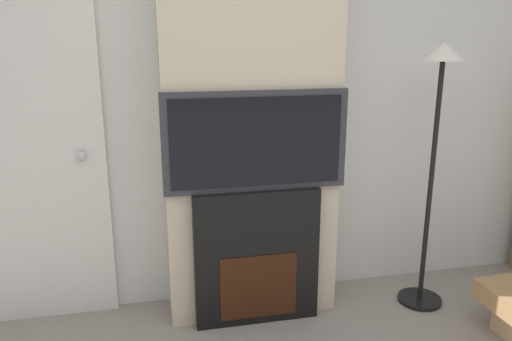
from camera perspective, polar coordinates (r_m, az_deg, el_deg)
The scene contains 6 objects.
wall_back at distance 3.05m, azimuth -1.46°, elevation 9.45°, with size 6.00×0.06×2.70m.
chimney_breast at distance 2.86m, azimuth -0.71°, elevation 9.05°, with size 1.00×0.33×2.70m.
fireplace at distance 2.96m, azimuth 0.01°, elevation -9.78°, with size 0.73×0.15×0.82m.
television at distance 2.74m, azimuth 0.01°, elevation 3.36°, with size 1.03×0.07×0.56m.
floor_lamp at distance 3.11m, azimuth 19.91°, elevation 4.69°, with size 0.27×0.27×1.62m.
entry_door at distance 3.07m, azimuth -25.12°, elevation 2.14°, with size 0.89×0.09×2.08m.
Camera 1 is at (-0.57, -0.95, 1.67)m, focal length 35.00 mm.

